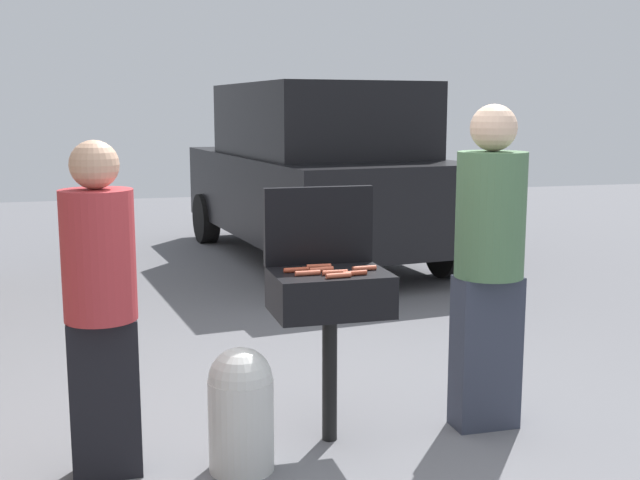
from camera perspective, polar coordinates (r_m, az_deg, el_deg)
The scene contains 15 objects.
ground_plane at distance 4.30m, azimuth 0.76°, elevation -14.59°, with size 24.00×24.00×0.00m, color slate.
bbq_grill at distance 4.13m, azimuth 0.71°, elevation -4.23°, with size 0.60×0.44×0.92m.
grill_lid_open at distance 4.27m, azimuth -0.10°, elevation 1.04°, with size 0.60×0.05×0.42m, color black.
hot_dog_0 at distance 4.17m, azimuth -0.09°, elevation -1.91°, with size 0.03×0.03×0.13m, color #B74C33.
hot_dog_1 at distance 4.13m, azimuth 3.20°, elevation -2.04°, with size 0.03×0.03×0.13m, color #C6593D.
hot_dog_2 at distance 4.02m, azimuth 1.10°, elevation -2.36°, with size 0.03×0.03×0.13m, color #C6593D.
hot_dog_3 at distance 3.95m, azimuth 1.34°, elevation -2.57°, with size 0.03×0.03×0.13m, color #C6593D.
hot_dog_4 at distance 4.09m, azimuth 0.09°, elevation -2.13°, with size 0.03×0.03×0.13m, color #C6593D.
hot_dog_5 at distance 4.08m, azimuth -1.72°, elevation -2.16°, with size 0.03×0.03×0.13m, color #AD4228.
hot_dog_6 at distance 4.01m, azimuth -0.89°, elevation -2.39°, with size 0.03×0.03×0.13m, color #C6593D.
hot_dog_7 at distance 4.01m, azimuth 2.51°, elevation -2.40°, with size 0.03×0.03×0.13m, color #AD4228.
propane_tank at distance 3.95m, azimuth -5.71°, elevation -11.86°, with size 0.32×0.32×0.62m.
person_left at distance 3.85m, azimuth -15.51°, elevation -4.07°, with size 0.34×0.34×1.61m.
person_right at distance 4.37m, azimuth 12.07°, elevation -1.16°, with size 0.37×0.37×1.78m.
parked_minivan at distance 9.19m, azimuth -0.37°, elevation 4.95°, with size 2.44×4.59×2.02m.
Camera 1 is at (-1.10, -3.77, 1.76)m, focal length 44.49 mm.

